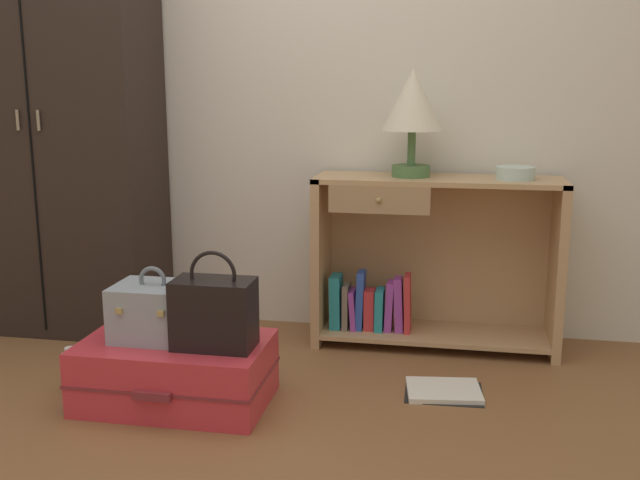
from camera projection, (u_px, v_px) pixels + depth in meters
ground_plane at (188, 465)px, 2.33m from camera, size 9.00×9.00×0.00m
back_wall at (290, 58)px, 3.50m from camera, size 6.40×0.10×2.60m
wardrobe at (56, 118)px, 3.47m from camera, size 0.92×0.47×2.04m
bookshelf at (426, 263)px, 3.36m from camera, size 1.09×0.35×0.77m
table_lamp at (413, 105)px, 3.21m from camera, size 0.27×0.27×0.47m
bowl at (515, 173)px, 3.17m from camera, size 0.17×0.17×0.06m
suitcase_large at (176, 372)px, 2.77m from camera, size 0.70×0.45×0.24m
train_case at (154, 311)px, 2.75m from camera, size 0.29×0.24×0.28m
handbag at (214, 312)px, 2.65m from camera, size 0.29×0.17×0.36m
bottle at (72, 370)px, 2.89m from camera, size 0.07×0.07×0.17m
open_book_on_floor at (444, 391)px, 2.87m from camera, size 0.31×0.26×0.02m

